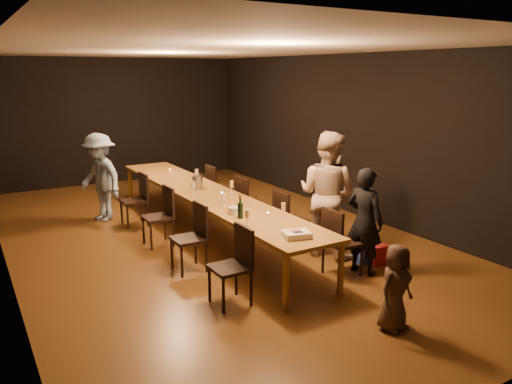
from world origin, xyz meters
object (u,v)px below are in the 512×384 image
chair_right_2 (251,202)px  chair_left_2 (158,217)px  chair_left_1 (188,238)px  chair_left_3 (134,200)px  champagne_bottle (240,207)px  chair_left_0 (230,267)px  chair_right_0 (343,242)px  table (207,195)px  woman_tan (327,194)px  chair_right_3 (220,189)px  child (395,287)px  birthday_cake (296,234)px  woman_birthday (365,221)px  plate_stack (235,211)px  ice_bucket (197,182)px  man_blue (100,177)px  chair_right_1 (291,219)px

chair_right_2 → chair_left_2: 1.70m
chair_left_1 → chair_left_3: size_ratio=1.00×
chair_left_1 → champagne_bottle: 0.84m
chair_left_0 → champagne_bottle: (0.60, 0.82, 0.44)m
chair_right_0 → table: bearing=-160.5°
chair_left_1 → woman_tan: 2.11m
chair_right_3 → child: 5.03m
table → chair_right_2: size_ratio=6.45×
table → chair_left_2: bearing=180.0°
birthday_cake → woman_birthday: bearing=21.5°
plate_stack → chair_right_2: bearing=51.9°
chair_right_0 → chair_left_0: same height
chair_right_2 → ice_bucket: size_ratio=4.60×
birthday_cake → champagne_bottle: bearing=115.5°
woman_tan → ice_bucket: 2.35m
woman_birthday → champagne_bottle: 1.67m
chair_left_0 → plate_stack: size_ratio=5.21×
chair_right_2 → chair_left_1: 2.08m
woman_tan → child: size_ratio=1.96×
plate_stack → woman_tan: bearing=-12.8°
chair_left_0 → chair_left_1: bearing=0.0°
chair_left_1 → woman_birthday: woman_birthday is taller
chair_left_1 → birthday_cake: size_ratio=2.49×
chair_left_3 → birthday_cake: chair_left_3 is taller
table → man_blue: size_ratio=3.74×
chair_right_2 → chair_right_3: (0.00, 1.20, 0.00)m
man_blue → chair_right_3: bearing=51.9°
chair_right_2 → child: 3.83m
champagne_bottle → chair_right_3: bearing=68.4°
chair_right_1 → chair_left_3: size_ratio=1.00×
birthday_cake → man_blue: bearing=120.2°
chair_right_2 → ice_bucket: ice_bucket is taller
table → chair_left_0: (-0.85, -2.40, -0.24)m
chair_right_0 → plate_stack: 1.53m
child → chair_left_1: bearing=105.4°
chair_left_1 → champagne_bottle: bearing=-122.3°
chair_left_1 → chair_left_2: 1.20m
chair_right_2 → birthday_cake: (-0.91, -2.61, 0.32)m
table → birthday_cake: 2.61m
chair_right_1 → chair_left_2: size_ratio=1.00×
chair_right_3 → child: bearing=-5.5°
chair_left_2 → champagne_bottle: 1.75m
chair_left_1 → birthday_cake: 1.65m
chair_left_0 → chair_left_1: 1.20m
table → chair_right_2: (0.85, 0.00, -0.24)m
chair_right_3 → champagne_bottle: champagne_bottle is taller
woman_tan → man_blue: woman_tan is taller
chair_right_3 → chair_left_1: same height
chair_right_3 → woman_tan: woman_tan is taller
woman_birthday → birthday_cake: size_ratio=3.90×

